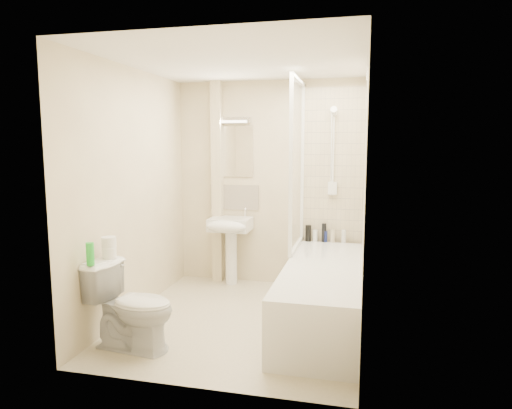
# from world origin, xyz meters

# --- Properties ---
(floor) EXTENTS (2.50, 2.50, 0.00)m
(floor) POSITION_xyz_m (0.00, 0.00, 0.00)
(floor) COLOR beige
(floor) RESTS_ON ground
(wall_back) EXTENTS (2.20, 0.02, 2.40)m
(wall_back) POSITION_xyz_m (0.00, 1.25, 1.20)
(wall_back) COLOR beige
(wall_back) RESTS_ON ground
(wall_left) EXTENTS (0.02, 2.50, 2.40)m
(wall_left) POSITION_xyz_m (-1.10, 0.00, 1.20)
(wall_left) COLOR beige
(wall_left) RESTS_ON ground
(wall_right) EXTENTS (0.02, 2.50, 2.40)m
(wall_right) POSITION_xyz_m (1.10, 0.00, 1.20)
(wall_right) COLOR beige
(wall_right) RESTS_ON ground
(ceiling) EXTENTS (2.20, 2.50, 0.02)m
(ceiling) POSITION_xyz_m (0.00, 0.00, 2.40)
(ceiling) COLOR white
(ceiling) RESTS_ON wall_back
(tile_back) EXTENTS (0.70, 0.01, 1.75)m
(tile_back) POSITION_xyz_m (0.75, 1.24, 1.42)
(tile_back) COLOR beige
(tile_back) RESTS_ON wall_back
(tile_right) EXTENTS (0.01, 2.10, 1.75)m
(tile_right) POSITION_xyz_m (1.09, 0.11, 1.42)
(tile_right) COLOR beige
(tile_right) RESTS_ON wall_right
(pipe_boxing) EXTENTS (0.12, 0.12, 2.40)m
(pipe_boxing) POSITION_xyz_m (-0.62, 1.19, 1.20)
(pipe_boxing) COLOR beige
(pipe_boxing) RESTS_ON ground
(splashback) EXTENTS (0.60, 0.02, 0.30)m
(splashback) POSITION_xyz_m (-0.42, 1.24, 1.03)
(splashback) COLOR beige
(splashback) RESTS_ON wall_back
(mirror) EXTENTS (0.46, 0.01, 0.60)m
(mirror) POSITION_xyz_m (-0.42, 1.24, 1.58)
(mirror) COLOR white
(mirror) RESTS_ON wall_back
(strip_light) EXTENTS (0.42, 0.07, 0.07)m
(strip_light) POSITION_xyz_m (-0.42, 1.22, 1.95)
(strip_light) COLOR silver
(strip_light) RESTS_ON wall_back
(bathtub) EXTENTS (0.70, 2.10, 0.55)m
(bathtub) POSITION_xyz_m (0.75, 0.11, 0.29)
(bathtub) COLOR white
(bathtub) RESTS_ON ground
(shower_screen) EXTENTS (0.04, 0.92, 1.80)m
(shower_screen) POSITION_xyz_m (0.40, 0.80, 1.45)
(shower_screen) COLOR white
(shower_screen) RESTS_ON bathtub
(shower_fixture) EXTENTS (0.10, 0.16, 0.99)m
(shower_fixture) POSITION_xyz_m (0.75, 1.19, 1.55)
(shower_fixture) COLOR white
(shower_fixture) RESTS_ON wall_back
(pedestal_sink) EXTENTS (0.48, 0.45, 0.92)m
(pedestal_sink) POSITION_xyz_m (-0.42, 1.01, 0.64)
(pedestal_sink) COLOR white
(pedestal_sink) RESTS_ON ground
(bottle_black_a) EXTENTS (0.07, 0.07, 0.19)m
(bottle_black_a) POSITION_xyz_m (0.49, 1.16, 0.64)
(bottle_black_a) COLOR black
(bottle_black_a) RESTS_ON bathtub
(bottle_white_a) EXTENTS (0.06, 0.06, 0.13)m
(bottle_white_a) POSITION_xyz_m (0.57, 1.16, 0.62)
(bottle_white_a) COLOR white
(bottle_white_a) RESTS_ON bathtub
(bottle_black_b) EXTENTS (0.05, 0.05, 0.22)m
(bottle_black_b) POSITION_xyz_m (0.67, 1.16, 0.66)
(bottle_black_b) COLOR black
(bottle_black_b) RESTS_ON bathtub
(bottle_blue) EXTENTS (0.05, 0.05, 0.13)m
(bottle_blue) POSITION_xyz_m (0.68, 1.16, 0.61)
(bottle_blue) COLOR navy
(bottle_blue) RESTS_ON bathtub
(bottle_cream) EXTENTS (0.05, 0.05, 0.14)m
(bottle_cream) POSITION_xyz_m (0.77, 1.16, 0.62)
(bottle_cream) COLOR beige
(bottle_cream) RESTS_ON bathtub
(bottle_white_b) EXTENTS (0.05, 0.05, 0.15)m
(bottle_white_b) POSITION_xyz_m (0.89, 1.16, 0.62)
(bottle_white_b) COLOR silver
(bottle_white_b) RESTS_ON bathtub
(toilet) EXTENTS (0.57, 0.80, 0.72)m
(toilet) POSITION_xyz_m (-0.72, -0.78, 0.36)
(toilet) COLOR white
(toilet) RESTS_ON ground
(toilet_roll_lower) EXTENTS (0.11, 0.11, 0.09)m
(toilet_roll_lower) POSITION_xyz_m (-0.97, -0.68, 0.77)
(toilet_roll_lower) COLOR white
(toilet_roll_lower) RESTS_ON toilet
(toilet_roll_upper) EXTENTS (0.12, 0.12, 0.09)m
(toilet_roll_upper) POSITION_xyz_m (-0.98, -0.67, 0.86)
(toilet_roll_upper) COLOR white
(toilet_roll_upper) RESTS_ON toilet_roll_lower
(green_bottle) EXTENTS (0.06, 0.06, 0.18)m
(green_bottle) POSITION_xyz_m (-0.99, -0.92, 0.81)
(green_bottle) COLOR green
(green_bottle) RESTS_ON toilet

